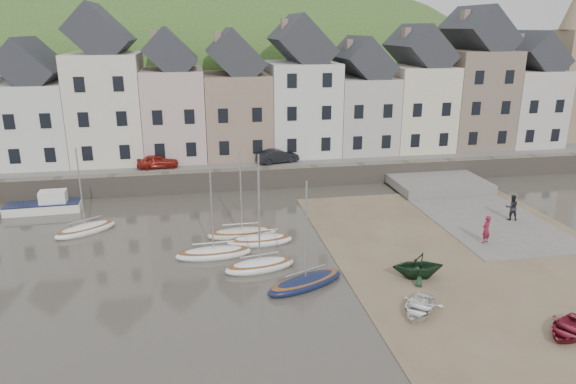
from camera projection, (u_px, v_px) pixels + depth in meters
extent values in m
plane|color=#423E34|center=(306.00, 270.00, 31.04)|extent=(160.00, 160.00, 0.00)
cube|color=#3B5823|center=(248.00, 144.00, 60.84)|extent=(90.00, 30.00, 1.50)
cube|color=slate|center=(261.00, 161.00, 49.81)|extent=(70.00, 7.00, 0.10)
cube|color=slate|center=(266.00, 178.00, 46.72)|extent=(70.00, 1.20, 1.80)
cube|color=brown|center=(477.00, 256.00, 32.90)|extent=(18.00, 26.00, 0.06)
cube|color=slate|center=(471.00, 210.00, 41.07)|extent=(8.00, 18.00, 0.12)
ellipsoid|color=#3B5823|center=(205.00, 216.00, 91.91)|extent=(134.40, 84.00, 84.00)
cube|color=silver|center=(41.00, 123.00, 48.57)|extent=(5.80, 8.00, 7.50)
cube|color=gray|center=(13.00, 49.00, 46.32)|extent=(0.60, 0.90, 1.40)
cube|color=beige|center=(109.00, 108.00, 49.24)|extent=(6.40, 8.00, 10.00)
cube|color=gray|center=(80.00, 16.00, 46.49)|extent=(0.60, 0.90, 1.40)
cube|color=#C2A9A1|center=(175.00, 114.00, 50.49)|extent=(5.60, 8.00, 8.50)
cube|color=gray|center=(154.00, 38.00, 48.12)|extent=(0.60, 0.90, 1.40)
cube|color=gray|center=(237.00, 115.00, 51.58)|extent=(6.20, 8.00, 8.00)
cube|color=gray|center=(218.00, 40.00, 49.17)|extent=(0.60, 0.90, 1.40)
cube|color=silver|center=(301.00, 108.00, 52.52)|extent=(6.60, 8.00, 9.00)
cube|color=gray|center=(284.00, 26.00, 49.88)|extent=(0.60, 0.90, 1.40)
cube|color=#BAB4AA|center=(360.00, 114.00, 53.81)|extent=(5.80, 8.00, 7.50)
cube|color=gray|center=(349.00, 47.00, 51.55)|extent=(0.60, 0.90, 1.40)
cube|color=beige|center=(415.00, 107.00, 54.67)|extent=(6.00, 8.00, 8.50)
cube|color=gray|center=(406.00, 35.00, 52.22)|extent=(0.60, 0.90, 1.40)
cube|color=#7F6C5B|center=(471.00, 99.00, 55.50)|extent=(6.40, 8.00, 10.00)
cube|color=gray|center=(465.00, 17.00, 52.75)|extent=(0.60, 0.90, 1.40)
cube|color=beige|center=(522.00, 107.00, 56.85)|extent=(5.80, 8.00, 8.00)
cube|color=gray|center=(519.00, 40.00, 54.51)|extent=(0.60, 0.90, 1.40)
cube|color=#997F60|center=(570.00, 87.00, 57.16)|extent=(3.50, 3.50, 12.00)
ellipsoid|color=white|center=(86.00, 230.00, 36.64)|extent=(4.46, 3.70, 0.84)
ellipsoid|color=brown|center=(85.00, 227.00, 36.57)|extent=(4.09, 3.39, 0.20)
cylinder|color=#B2B5B7|center=(80.00, 188.00, 35.70)|extent=(0.10, 0.10, 5.60)
cylinder|color=#B2B5B7|center=(85.00, 220.00, 36.41)|extent=(2.03, 1.42, 0.08)
ellipsoid|color=white|center=(214.00, 254.00, 32.80)|extent=(4.81, 1.68, 0.84)
ellipsoid|color=brown|center=(214.00, 251.00, 32.73)|extent=(4.42, 1.52, 0.20)
cylinder|color=#B2B5B7|center=(212.00, 207.00, 31.86)|extent=(0.10, 0.10, 5.60)
cylinder|color=#B2B5B7|center=(213.00, 243.00, 32.57)|extent=(2.61, 0.18, 0.08)
ellipsoid|color=beige|center=(242.00, 234.00, 35.92)|extent=(4.77, 1.57, 0.84)
ellipsoid|color=brown|center=(242.00, 231.00, 35.86)|extent=(4.39, 1.42, 0.20)
cylinder|color=#B2B5B7|center=(241.00, 191.00, 34.99)|extent=(0.10, 0.10, 5.60)
cylinder|color=#B2B5B7|center=(242.00, 224.00, 35.70)|extent=(2.61, 0.12, 0.08)
ellipsoid|color=white|center=(260.00, 241.00, 34.75)|extent=(4.46, 1.67, 0.84)
ellipsoid|color=brown|center=(260.00, 238.00, 34.69)|extent=(4.10, 1.52, 0.20)
cylinder|color=#B2B5B7|center=(259.00, 197.00, 33.82)|extent=(0.10, 0.10, 5.60)
cylinder|color=#B2B5B7|center=(260.00, 230.00, 34.53)|extent=(2.42, 0.18, 0.08)
ellipsoid|color=white|center=(260.00, 266.00, 31.08)|extent=(4.48, 2.24, 0.84)
ellipsoid|color=brown|center=(260.00, 263.00, 31.01)|extent=(4.12, 2.04, 0.20)
cylinder|color=#B2B5B7|center=(259.00, 217.00, 30.14)|extent=(0.10, 0.10, 5.60)
cylinder|color=#B2B5B7|center=(260.00, 255.00, 30.85)|extent=(2.33, 0.50, 0.08)
ellipsoid|color=#131A3B|center=(306.00, 283.00, 29.05)|extent=(5.10, 3.38, 0.84)
ellipsoid|color=brown|center=(306.00, 279.00, 28.98)|extent=(4.68, 3.09, 0.20)
cylinder|color=#B2B5B7|center=(306.00, 231.00, 28.11)|extent=(0.10, 0.10, 5.60)
cylinder|color=#B2B5B7|center=(306.00, 271.00, 28.82)|extent=(2.50, 1.18, 0.08)
cube|color=white|center=(43.00, 208.00, 40.67)|extent=(5.67, 1.96, 0.70)
cube|color=#131A3B|center=(43.00, 203.00, 40.56)|extent=(5.56, 2.00, 0.08)
cube|color=white|center=(53.00, 197.00, 40.52)|extent=(2.01, 1.29, 1.00)
imported|color=white|center=(419.00, 307.00, 26.22)|extent=(3.48, 3.62, 0.61)
imported|color=#16331C|center=(418.00, 265.00, 29.76)|extent=(3.16, 2.80, 1.54)
imported|color=maroon|center=(569.00, 329.00, 24.35)|extent=(3.73, 3.48, 0.63)
imported|color=maroon|center=(486.00, 229.00, 34.41)|extent=(0.81, 0.71, 1.88)
imported|color=black|center=(512.00, 207.00, 38.55)|extent=(1.06, 0.90, 1.93)
imported|color=maroon|center=(158.00, 161.00, 47.06)|extent=(3.70, 1.61, 1.24)
imported|color=black|center=(278.00, 156.00, 48.90)|extent=(4.15, 2.32, 1.29)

